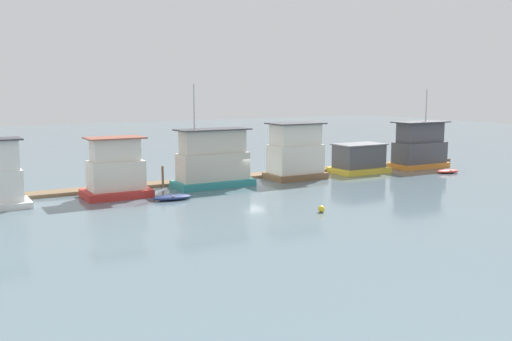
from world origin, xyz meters
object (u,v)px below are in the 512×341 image
Objects in this scene: houseboat_brown at (295,153)px; houseboat_orange at (420,147)px; dinghy_navy at (172,197)px; mooring_post_near_right at (163,177)px; houseboat_red at (116,172)px; buoy_yellow at (321,209)px; dinghy_red at (448,171)px; houseboat_yellow at (359,159)px; houseboat_teal at (213,161)px.

houseboat_brown is 16.71m from houseboat_orange.
mooring_post_near_right is (1.40, 5.72, 0.78)m from dinghy_navy.
houseboat_red is 17.60m from buoy_yellow.
dinghy_red is at bearing -95.98° from houseboat_orange.
houseboat_yellow reaches higher than dinghy_navy.
dinghy_navy is (-5.71, -4.12, -2.14)m from houseboat_teal.
buoy_yellow is (7.79, -9.81, 0.03)m from dinghy_navy.
dinghy_navy is at bearing -164.44° from houseboat_brown.
houseboat_brown reaches higher than houseboat_yellow.
houseboat_brown reaches higher than houseboat_red.
dinghy_red is (-0.48, -4.60, -2.16)m from houseboat_orange.
dinghy_red is at bearing -7.30° from houseboat_red.
houseboat_yellow reaches higher than mooring_post_near_right.
houseboat_orange is 30.21m from mooring_post_near_right.
houseboat_teal is 1.67× the size of houseboat_brown.
houseboat_brown is 1.98× the size of dinghy_red.
buoy_yellow reaches higher than dinghy_red.
houseboat_red is at bearing -178.24° from houseboat_brown.
houseboat_teal is 2.79× the size of dinghy_navy.
buoy_yellow is (-7.02, -13.94, -2.32)m from houseboat_brown.
houseboat_red reaches higher than buoy_yellow.
houseboat_teal is 3.30× the size of dinghy_red.
buoy_yellow is at bearing -51.56° from dinghy_navy.
houseboat_red is 26.53m from houseboat_yellow.
houseboat_yellow is at bearing 1.29° from houseboat_red.
houseboat_orange reaches higher than dinghy_navy.
dinghy_navy is 1.68× the size of mooring_post_near_right.
houseboat_orange reaches higher than mooring_post_near_right.
houseboat_teal is 9.11m from houseboat_brown.
mooring_post_near_right is at bearing 112.35° from buoy_yellow.
houseboat_brown is at bearing -179.77° from houseboat_yellow.
buoy_yellow is (6.39, -15.53, -0.75)m from mooring_post_near_right.
houseboat_teal reaches higher than dinghy_navy.
dinghy_red is (31.04, -0.86, -0.02)m from dinghy_navy.
dinghy_navy is (-31.52, -3.73, -2.13)m from houseboat_orange.
houseboat_red is 2.69× the size of mooring_post_near_right.
mooring_post_near_right is at bearing 167.47° from dinghy_red.
buoy_yellow is at bearing -137.49° from houseboat_yellow.
mooring_post_near_right is (-29.63, 6.59, 0.80)m from dinghy_red.
houseboat_yellow is 20.70m from buoy_yellow.
houseboat_brown reaches higher than dinghy_navy.
buoy_yellow is at bearing -49.85° from houseboat_red.
houseboat_teal is (9.20, 0.56, 0.23)m from houseboat_red.
dinghy_navy is 6.62× the size of buoy_yellow.
houseboat_orange is at bearing -2.86° from houseboat_yellow.
houseboat_yellow is at bearing -4.14° from mooring_post_near_right.
dinghy_navy is at bearing 128.44° from buoy_yellow.
houseboat_orange is at bearing 0.28° from houseboat_red.
houseboat_yellow is at bearing 42.51° from buoy_yellow.
dinghy_red is (8.01, -5.02, -1.25)m from houseboat_yellow.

